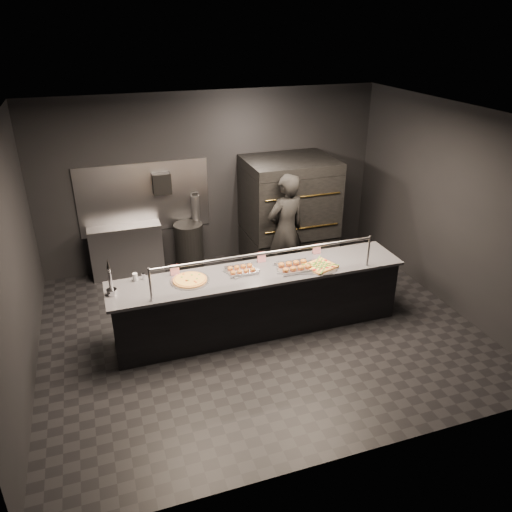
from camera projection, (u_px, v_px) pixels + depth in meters
name	position (u px, v px, depth m)	size (l,w,h in m)	color
room	(256.00, 232.00, 6.60)	(6.04, 6.00, 3.00)	black
service_counter	(259.00, 300.00, 7.02)	(4.10, 0.78, 1.37)	black
pizza_oven	(288.00, 212.00, 8.77)	(1.50, 1.23, 1.91)	black
prep_shelf	(127.00, 250.00, 8.54)	(1.20, 0.35, 0.90)	#99999E
towel_dispenser	(162.00, 184.00, 8.32)	(0.30, 0.20, 0.35)	black
fire_extinguisher	(195.00, 207.00, 8.70)	(0.14, 0.14, 0.51)	#B2B2B7
beer_tap	(111.00, 285.00, 6.20)	(0.13, 0.18, 0.50)	silver
round_pizza	(190.00, 280.00, 6.57)	(0.52, 0.52, 0.03)	silver
slider_tray_a	(242.00, 270.00, 6.82)	(0.48, 0.41, 0.07)	silver
slider_tray_b	(295.00, 267.00, 6.89)	(0.58, 0.50, 0.08)	silver
square_pizza	(320.00, 266.00, 6.93)	(0.49, 0.49, 0.05)	silver
condiment_jar	(138.00, 277.00, 6.57)	(0.17, 0.07, 0.11)	silver
tent_cards	(253.00, 258.00, 7.03)	(2.22, 0.04, 0.15)	white
trash_bin	(189.00, 246.00, 8.78)	(0.50, 0.50, 0.83)	black
worker	(286.00, 231.00, 8.06)	(0.69, 0.45, 1.89)	black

